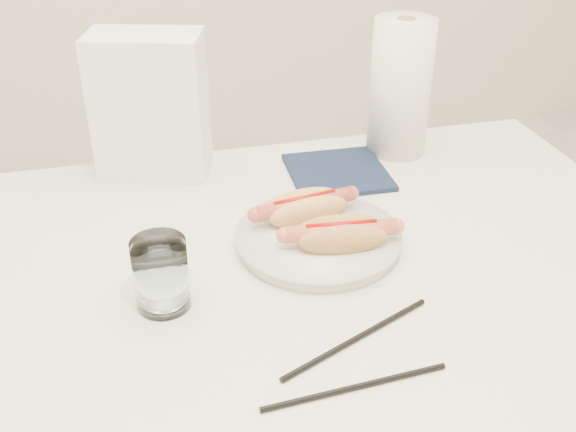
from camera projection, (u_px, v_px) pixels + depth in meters
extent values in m
cube|color=silver|center=(276.00, 283.00, 0.94)|extent=(1.20, 0.80, 0.04)
cylinder|color=silver|center=(475.00, 294.00, 1.53)|extent=(0.04, 0.04, 0.71)
cylinder|color=silver|center=(318.00, 241.00, 0.98)|extent=(0.29, 0.29, 0.02)
ellipsoid|color=#E7A55C|center=(309.00, 211.00, 0.99)|extent=(0.13, 0.05, 0.04)
ellipsoid|color=#E7A55C|center=(300.00, 203.00, 1.01)|extent=(0.13, 0.05, 0.04)
ellipsoid|color=#E7A55C|center=(304.00, 213.00, 1.01)|extent=(0.12, 0.07, 0.02)
cylinder|color=#C44E45|center=(305.00, 204.00, 1.00)|extent=(0.16, 0.05, 0.02)
cylinder|color=#990A05|center=(305.00, 198.00, 0.99)|extent=(0.10, 0.02, 0.01)
ellipsoid|color=tan|center=(343.00, 240.00, 0.92)|extent=(0.13, 0.04, 0.04)
ellipsoid|color=tan|center=(339.00, 228.00, 0.95)|extent=(0.13, 0.04, 0.04)
ellipsoid|color=tan|center=(341.00, 240.00, 0.94)|extent=(0.12, 0.06, 0.02)
cylinder|color=#DE664E|center=(341.00, 231.00, 0.93)|extent=(0.16, 0.04, 0.02)
cylinder|color=#990A05|center=(341.00, 225.00, 0.93)|extent=(0.10, 0.02, 0.01)
cylinder|color=white|center=(161.00, 274.00, 0.84)|extent=(0.07, 0.07, 0.10)
cylinder|color=black|center=(355.00, 387.00, 0.74)|extent=(0.22, 0.02, 0.01)
cylinder|color=black|center=(357.00, 338.00, 0.81)|extent=(0.21, 0.10, 0.01)
cube|color=white|center=(150.00, 106.00, 1.12)|extent=(0.20, 0.15, 0.24)
cube|color=#111B36|center=(338.00, 172.00, 1.17)|extent=(0.17, 0.17, 0.01)
cylinder|color=white|center=(400.00, 87.00, 1.20)|extent=(0.14, 0.14, 0.24)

